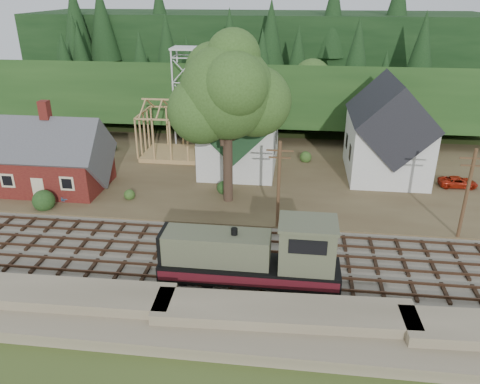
# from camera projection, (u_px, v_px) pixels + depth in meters

# --- Properties ---
(ground) EXTENTS (140.00, 140.00, 0.00)m
(ground) POSITION_uv_depth(u_px,v_px,m) (185.00, 255.00, 36.73)
(ground) COLOR #384C1E
(ground) RESTS_ON ground
(embankment) EXTENTS (64.00, 5.00, 1.60)m
(embankment) POSITION_uv_depth(u_px,v_px,m) (153.00, 327.00, 29.02)
(embankment) COLOR #7F7259
(embankment) RESTS_ON ground
(railroad_bed) EXTENTS (64.00, 11.00, 0.16)m
(railroad_bed) POSITION_uv_depth(u_px,v_px,m) (185.00, 254.00, 36.70)
(railroad_bed) COLOR #726B5B
(railroad_bed) RESTS_ON ground
(village_flat) EXTENTS (64.00, 26.00, 0.30)m
(village_flat) POSITION_uv_depth(u_px,v_px,m) (221.00, 171.00, 53.00)
(village_flat) COLOR brown
(village_flat) RESTS_ON ground
(hillside) EXTENTS (70.00, 28.96, 12.74)m
(hillside) POSITION_uv_depth(u_px,v_px,m) (245.00, 118.00, 74.84)
(hillside) COLOR #1E3F19
(hillside) RESTS_ON ground
(ridge) EXTENTS (80.00, 20.00, 12.00)m
(ridge) POSITION_uv_depth(u_px,v_px,m) (255.00, 96.00, 89.36)
(ridge) COLOR black
(ridge) RESTS_ON ground
(depot) EXTENTS (10.80, 7.41, 9.00)m
(depot) POSITION_uv_depth(u_px,v_px,m) (53.00, 160.00, 47.22)
(depot) COLOR #511213
(depot) RESTS_ON village_flat
(church) EXTENTS (8.40, 15.17, 13.00)m
(church) POSITION_uv_depth(u_px,v_px,m) (240.00, 124.00, 52.26)
(church) COLOR silver
(church) RESTS_ON village_flat
(farmhouse) EXTENTS (8.40, 10.80, 10.60)m
(farmhouse) POSITION_uv_depth(u_px,v_px,m) (388.00, 134.00, 49.97)
(farmhouse) COLOR silver
(farmhouse) RESTS_ON village_flat
(timber_frame) EXTENTS (8.20, 6.20, 6.99)m
(timber_frame) POSITION_uv_depth(u_px,v_px,m) (177.00, 132.00, 56.05)
(timber_frame) COLOR tan
(timber_frame) RESTS_ON village_flat
(lattice_tower) EXTENTS (3.20, 3.20, 12.12)m
(lattice_tower) POSITION_uv_depth(u_px,v_px,m) (185.00, 67.00, 58.75)
(lattice_tower) COLOR silver
(lattice_tower) RESTS_ON village_flat
(big_tree) EXTENTS (10.90, 8.40, 14.70)m
(big_tree) POSITION_uv_depth(u_px,v_px,m) (229.00, 99.00, 41.50)
(big_tree) COLOR #38281E
(big_tree) RESTS_ON village_flat
(telegraph_pole_near) EXTENTS (2.20, 0.28, 8.00)m
(telegraph_pole_near) POSITION_uv_depth(u_px,v_px,m) (279.00, 184.00, 38.94)
(telegraph_pole_near) COLOR #4C331E
(telegraph_pole_near) RESTS_ON ground
(telegraph_pole_far) EXTENTS (2.20, 0.28, 8.00)m
(telegraph_pole_far) POSITION_uv_depth(u_px,v_px,m) (467.00, 193.00, 37.25)
(telegraph_pole_far) COLOR #4C331E
(telegraph_pole_far) RESTS_ON ground
(locomotive) EXTENTS (12.40, 3.10, 4.95)m
(locomotive) POSITION_uv_depth(u_px,v_px,m) (256.00, 256.00, 32.46)
(locomotive) COLOR black
(locomotive) RESTS_ON railroad_bed
(car_blue) EXTENTS (2.20, 3.47, 1.10)m
(car_blue) POSITION_uv_depth(u_px,v_px,m) (69.00, 191.00, 46.14)
(car_blue) COLOR #5991C0
(car_blue) RESTS_ON village_flat
(car_red) EXTENTS (3.92, 1.92, 1.07)m
(car_red) POSITION_uv_depth(u_px,v_px,m) (458.00, 182.00, 48.24)
(car_red) COLOR #B4220E
(car_red) RESTS_ON village_flat
(patio_set) EXTENTS (2.31, 2.31, 2.57)m
(patio_set) POSITION_uv_depth(u_px,v_px,m) (19.00, 172.00, 46.26)
(patio_set) COLOR silver
(patio_set) RESTS_ON village_flat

